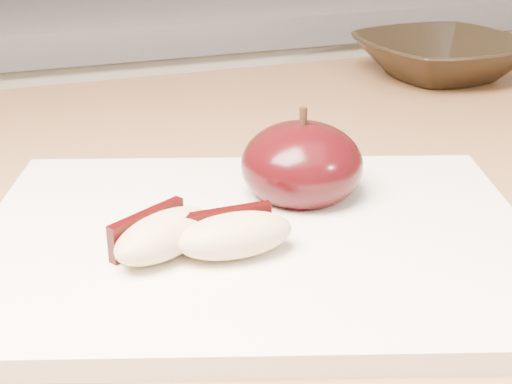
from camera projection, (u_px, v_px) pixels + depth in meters
name	position (u px, v px, depth m)	size (l,w,h in m)	color
back_cabinet	(140.00, 254.00, 1.30)	(2.40, 0.62, 0.94)	silver
cutting_board	(256.00, 241.00, 0.42)	(0.32, 0.24, 0.01)	silver
apple_half	(302.00, 165.00, 0.46)	(0.09, 0.09, 0.07)	black
apple_wedge_a	(162.00, 235.00, 0.39)	(0.07, 0.06, 0.02)	tan
apple_wedge_b	(234.00, 234.00, 0.39)	(0.07, 0.03, 0.02)	tan
bowl	(441.00, 57.00, 0.77)	(0.18, 0.18, 0.04)	black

